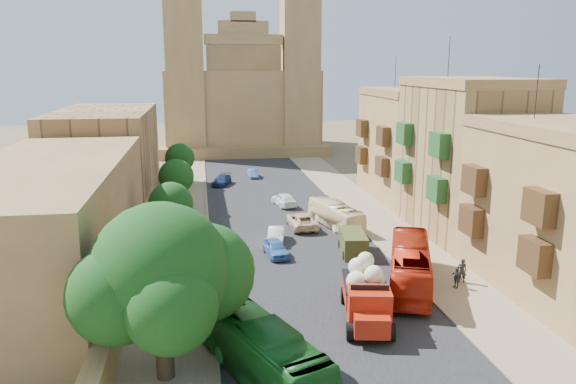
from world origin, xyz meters
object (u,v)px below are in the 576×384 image
object	(u,v)px
red_truck	(367,293)
pedestrian_c	(456,277)
street_tree_b	(171,204)
bus_red_east	(410,266)
bus_green_north	(258,348)
car_cream	(302,220)
car_dkblue	(222,180)
car_white_a	(276,235)
church	(241,96)
ficus_tree	(162,277)
car_blue_a	(276,248)
pedestrian_a	(462,271)
street_tree_c	(176,177)
olive_pickup	(353,243)
bus_cream_east	(336,215)
street_tree_d	(180,158)
car_white_b	(284,199)
car_blue_b	(253,173)
street_tree_a	(162,256)

from	to	relation	value
red_truck	pedestrian_c	world-z (taller)	red_truck
street_tree_b	red_truck	size ratio (longest dim) A/B	0.80
red_truck	bus_red_east	distance (m)	6.44
pedestrian_c	bus_green_north	bearing A→B (deg)	-81.19
car_cream	car_dkblue	distance (m)	21.54
street_tree_b	bus_red_east	distance (m)	19.81
car_white_a	car_dkblue	bearing A→B (deg)	108.84
red_truck	car_dkblue	xyz separation A→B (m)	(-6.83, 40.31, -1.10)
church	bus_green_north	bearing A→B (deg)	-93.82
ficus_tree	car_blue_a	distance (m)	19.00
bus_green_north	car_blue_a	distance (m)	17.72
pedestrian_a	street_tree_c	bearing A→B (deg)	-29.45
olive_pickup	street_tree_c	bearing A→B (deg)	132.68
olive_pickup	bus_cream_east	world-z (taller)	bus_cream_east
olive_pickup	street_tree_d	bearing A→B (deg)	117.54
street_tree_d	car_blue_a	xyz separation A→B (m)	(8.18, -27.18, -3.06)
bus_green_north	car_dkblue	distance (m)	45.40
street_tree_b	car_white_b	distance (m)	17.33
pedestrian_a	car_cream	bearing A→B (deg)	-41.36
church	red_truck	size ratio (longest dim) A/B	5.17
car_white_b	street_tree_d	bearing A→B (deg)	-57.49
red_truck	car_blue_b	size ratio (longest dim) A/B	2.12
olive_pickup	pedestrian_c	xyz separation A→B (m)	(5.06, -7.99, -0.12)
street_tree_c	car_dkblue	distance (m)	14.13
car_blue_a	pedestrian_a	bearing A→B (deg)	-39.38
bus_red_east	olive_pickup	bearing A→B (deg)	-54.24
pedestrian_c	bus_red_east	bearing A→B (deg)	-126.46
street_tree_a	pedestrian_a	world-z (taller)	street_tree_a
car_cream	car_white_b	bearing A→B (deg)	-89.27
bus_red_east	car_white_a	bearing A→B (deg)	-34.94
olive_pickup	car_white_a	size ratio (longest dim) A/B	1.18
bus_cream_east	church	bearing A→B (deg)	-97.75
red_truck	car_blue_b	xyz separation A→B (m)	(-2.43, 44.66, -1.17)
church	pedestrian_c	size ratio (longest dim) A/B	24.60
pedestrian_a	street_tree_b	bearing A→B (deg)	-9.12
church	pedestrian_c	world-z (taller)	church
bus_cream_east	street_tree_b	bearing A→B (deg)	2.23
bus_green_north	car_white_b	world-z (taller)	bus_green_north
car_blue_a	car_dkblue	bearing A→B (deg)	89.12
church	pedestrian_c	distance (m)	67.47
street_tree_d	car_dkblue	xyz separation A→B (m)	(5.10, 0.81, -3.09)
street_tree_a	car_white_a	size ratio (longest dim) A/B	1.36
car_white_a	car_dkblue	world-z (taller)	car_white_a
bus_red_east	car_cream	distance (m)	15.91
pedestrian_a	car_dkblue	bearing A→B (deg)	-48.02
street_tree_b	car_white_b	xyz separation A→B (m)	(11.26, 12.82, -3.03)
street_tree_b	car_white_b	world-z (taller)	street_tree_b
car_cream	street_tree_b	bearing A→B (deg)	18.27
bus_green_north	pedestrian_c	world-z (taller)	bus_green_north
bus_cream_east	olive_pickup	bearing A→B (deg)	73.47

